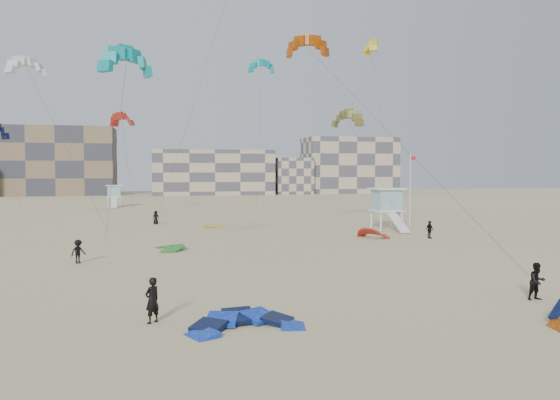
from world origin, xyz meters
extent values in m
plane|color=beige|center=(0.00, 0.00, 0.00)|extent=(320.00, 320.00, 0.00)
imported|color=black|center=(-3.58, 2.74, 0.95)|extent=(0.82, 0.80, 1.91)
imported|color=black|center=(14.71, 2.98, 0.92)|extent=(0.95, 0.77, 1.84)
imported|color=black|center=(-8.84, 18.87, 0.81)|extent=(1.20, 1.12, 1.62)
imported|color=black|center=(21.25, 26.61, 0.83)|extent=(0.55, 1.03, 1.67)
imported|color=black|center=(-4.04, 46.10, 0.81)|extent=(0.89, 0.68, 1.62)
imported|color=black|center=(28.79, 50.55, 0.93)|extent=(1.05, 1.81, 1.86)
cylinder|color=#3F3F3F|center=(-6.35, 19.05, 7.11)|extent=(2.06, 4.89, 12.22)
cylinder|color=#3F3F3F|center=(12.58, 16.87, 9.41)|extent=(4.82, 25.86, 16.84)
cylinder|color=#3F3F3F|center=(-11.58, 31.69, 8.44)|extent=(7.65, 6.11, 14.88)
cylinder|color=#3F3F3F|center=(0.81, 45.09, 15.18)|extent=(9.06, 8.92, 28.38)
cylinder|color=#3F3F3F|center=(19.18, 35.45, 6.56)|extent=(3.56, 7.56, 11.14)
cylinder|color=#3F3F3F|center=(27.77, 53.28, 12.58)|extent=(2.59, 4.40, 23.16)
cylinder|color=#3F3F3F|center=(-20.65, 48.53, 6.04)|extent=(5.19, 7.42, 10.10)
cylinder|color=#3F3F3F|center=(10.46, 57.87, 11.20)|extent=(1.14, 1.76, 20.40)
cylinder|color=#3F3F3F|center=(-8.01, 59.03, 7.29)|extent=(1.80, 5.40, 12.60)
cube|color=white|center=(20.42, 34.84, 2.05)|extent=(3.21, 3.21, 0.15)
cube|color=#8CB5BF|center=(20.42, 34.84, 3.23)|extent=(2.64, 2.64, 2.19)
cube|color=white|center=(20.42, 34.84, 4.41)|extent=(3.33, 3.33, 0.18)
cube|color=white|center=(20.42, 31.87, 0.99)|extent=(1.24, 3.16, 1.82)
cube|color=white|center=(-11.63, 79.64, 1.76)|extent=(2.78, 2.78, 0.13)
cube|color=#8CB5BF|center=(-11.63, 79.64, 2.77)|extent=(2.28, 2.28, 1.89)
cube|color=white|center=(-11.63, 79.64, 3.79)|extent=(2.88, 2.88, 0.15)
cube|color=white|center=(-11.63, 77.10, 0.85)|extent=(1.08, 2.72, 1.56)
cylinder|color=white|center=(24.26, 37.17, 4.15)|extent=(0.10, 0.10, 8.30)
cube|color=red|center=(24.57, 37.17, 7.78)|extent=(0.62, 0.02, 0.42)
cube|color=#7B634A|center=(-30.00, 134.00, 9.00)|extent=(28.00, 14.00, 18.00)
cube|color=tan|center=(10.00, 130.00, 6.00)|extent=(32.00, 16.00, 12.00)
cube|color=tan|center=(50.00, 132.00, 8.00)|extent=(26.00, 14.00, 16.00)
cube|color=tan|center=(32.00, 128.00, 5.00)|extent=(10.00, 10.00, 10.00)
camera|label=1|loc=(-3.06, -20.15, 6.27)|focal=35.00mm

